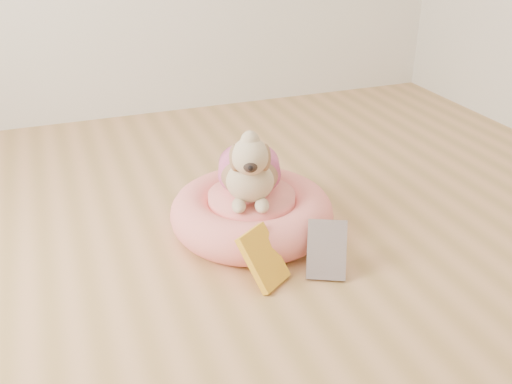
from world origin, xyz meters
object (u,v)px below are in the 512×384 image
object	(u,v)px
book_white	(327,250)
pet_bed	(252,213)
dog	(249,157)
book_yellow	(263,258)

from	to	relation	value
book_white	pet_bed	bearing A→B (deg)	137.28
dog	book_white	size ratio (longest dim) A/B	2.01
dog	book_yellow	world-z (taller)	dog
dog	book_white	bearing A→B (deg)	-48.82
pet_bed	dog	size ratio (longest dim) A/B	1.53
pet_bed	book_yellow	size ratio (longest dim) A/B	3.05
book_yellow	book_white	world-z (taller)	book_white
dog	book_yellow	bearing A→B (deg)	-83.52
pet_bed	book_white	distance (m)	0.41
dog	pet_bed	bearing A→B (deg)	5.28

